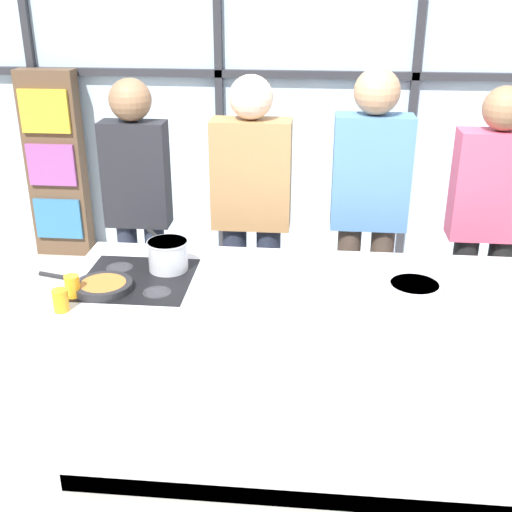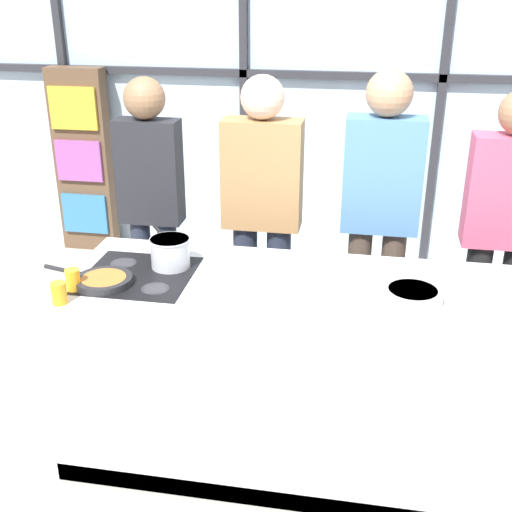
# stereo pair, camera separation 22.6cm
# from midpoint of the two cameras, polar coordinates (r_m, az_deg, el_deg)

# --- Properties ---
(ground_plane) EXTENTS (18.00, 18.00, 0.00)m
(ground_plane) POSITION_cam_midpoint_polar(r_m,az_deg,el_deg) (3.49, 1.98, -16.44)
(ground_plane) COLOR #ADA89E
(back_window_wall) EXTENTS (6.40, 0.10, 2.80)m
(back_window_wall) POSITION_cam_midpoint_polar(r_m,az_deg,el_deg) (5.28, 4.03, 14.38)
(back_window_wall) COLOR silver
(back_window_wall) RESTS_ON ground_plane
(bookshelf) EXTENTS (0.48, 0.19, 1.57)m
(bookshelf) POSITION_cam_midpoint_polar(r_m,az_deg,el_deg) (5.71, -18.48, 7.61)
(bookshelf) COLOR brown
(bookshelf) RESTS_ON ground_plane
(demo_island) EXTENTS (2.27, 0.88, 0.92)m
(demo_island) POSITION_cam_midpoint_polar(r_m,az_deg,el_deg) (3.21, 2.06, -10.15)
(demo_island) COLOR silver
(demo_island) RESTS_ON ground_plane
(spectator_far_left) EXTENTS (0.38, 0.24, 1.73)m
(spectator_far_left) POSITION_cam_midpoint_polar(r_m,az_deg,el_deg) (3.93, -12.09, 4.84)
(spectator_far_left) COLOR #232838
(spectator_far_left) RESTS_ON ground_plane
(spectator_center_left) EXTENTS (0.46, 0.25, 1.76)m
(spectator_center_left) POSITION_cam_midpoint_polar(r_m,az_deg,el_deg) (3.79, -2.13, 4.40)
(spectator_center_left) COLOR #232838
(spectator_center_left) RESTS_ON ground_plane
(spectator_center_right) EXTENTS (0.43, 0.25, 1.80)m
(spectator_center_right) POSITION_cam_midpoint_polar(r_m,az_deg,el_deg) (3.75, 8.30, 4.60)
(spectator_center_right) COLOR #47382D
(spectator_center_right) RESTS_ON ground_plane
(spectator_far_right) EXTENTS (0.45, 0.24, 1.72)m
(spectator_far_right) POSITION_cam_midpoint_polar(r_m,az_deg,el_deg) (3.86, 18.40, 3.22)
(spectator_far_right) COLOR black
(spectator_far_right) RESTS_ON ground_plane
(frying_pan) EXTENTS (0.47, 0.27, 0.04)m
(frying_pan) POSITION_cam_midpoint_polar(r_m,az_deg,el_deg) (3.05, -15.64, -2.58)
(frying_pan) COLOR #232326
(frying_pan) RESTS_ON demo_island
(saucepan) EXTENTS (0.26, 0.33, 0.15)m
(saucepan) POSITION_cam_midpoint_polar(r_m,az_deg,el_deg) (3.17, -9.88, 0.11)
(saucepan) COLOR silver
(saucepan) RESTS_ON demo_island
(white_plate) EXTENTS (0.24, 0.24, 0.01)m
(white_plate) POSITION_cam_midpoint_polar(r_m,az_deg,el_deg) (3.13, 11.53, -1.73)
(white_plate) COLOR white
(white_plate) RESTS_ON demo_island
(mixing_bowl) EXTENTS (0.26, 0.26, 0.06)m
(mixing_bowl) POSITION_cam_midpoint_polar(r_m,az_deg,el_deg) (2.93, 11.75, -2.97)
(mixing_bowl) COLOR silver
(mixing_bowl) RESTS_ON demo_island
(juice_glass_near) EXTENTS (0.07, 0.07, 0.10)m
(juice_glass_near) POSITION_cam_midpoint_polar(r_m,az_deg,el_deg) (2.90, -19.14, -3.79)
(juice_glass_near) COLOR orange
(juice_glass_near) RESTS_ON demo_island
(juice_glass_far) EXTENTS (0.07, 0.07, 0.10)m
(juice_glass_far) POSITION_cam_midpoint_polar(r_m,az_deg,el_deg) (3.02, -18.10, -2.59)
(juice_glass_far) COLOR orange
(juice_glass_far) RESTS_ON demo_island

